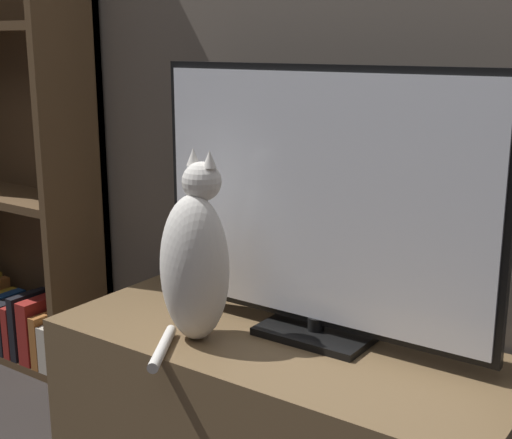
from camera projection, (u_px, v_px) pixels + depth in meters
The scene contains 4 objects.
tv_stand at pixel (279, 412), 1.93m from camera, with size 1.26×0.53×0.42m.
tv at pixel (319, 206), 1.82m from camera, with size 0.97×0.18×0.71m.
cat at pixel (196, 262), 1.85m from camera, with size 0.20×0.32×0.50m.
bookshelf at pixel (22, 151), 2.63m from camera, with size 0.67×0.28×1.86m.
Camera 1 is at (0.95, -0.55, 1.19)m, focal length 50.00 mm.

